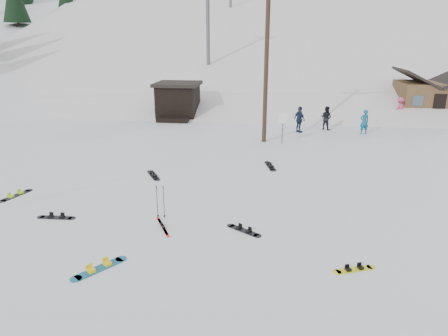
# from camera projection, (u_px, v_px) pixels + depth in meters

# --- Properties ---
(ground) EXTENTS (200.00, 200.00, 0.00)m
(ground) POSITION_uv_depth(u_px,v_px,m) (182.00, 259.00, 11.63)
(ground) COLOR white
(ground) RESTS_ON ground
(ski_slope) EXTENTS (60.00, 85.24, 65.97)m
(ski_slope) POSITION_uv_depth(u_px,v_px,m) (257.00, 150.00, 67.23)
(ski_slope) COLOR white
(ski_slope) RESTS_ON ground
(ridge_left) EXTENTS (47.54, 95.03, 58.38)m
(ridge_left) POSITION_uv_depth(u_px,v_px,m) (32.00, 148.00, 64.50)
(ridge_left) COLOR white
(ridge_left) RESTS_ON ground
(treeline_crest) EXTENTS (50.00, 6.00, 10.00)m
(treeline_crest) POSITION_uv_depth(u_px,v_px,m) (264.00, 64.00, 92.67)
(treeline_crest) COLOR black
(treeline_crest) RESTS_ON ski_slope
(utility_pole) EXTENTS (2.00, 0.26, 9.00)m
(utility_pole) POSITION_uv_depth(u_px,v_px,m) (266.00, 63.00, 23.12)
(utility_pole) COLOR #3A2819
(utility_pole) RESTS_ON ground
(trail_sign) EXTENTS (0.50, 0.09, 1.85)m
(trail_sign) POSITION_uv_depth(u_px,v_px,m) (283.00, 123.00, 23.67)
(trail_sign) COLOR #595B60
(trail_sign) RESTS_ON ground
(lift_hut) EXTENTS (3.40, 4.10, 2.75)m
(lift_hut) POSITION_uv_depth(u_px,v_px,m) (178.00, 100.00, 31.52)
(lift_hut) COLOR black
(lift_hut) RESTS_ON ground
(lift_tower_near) EXTENTS (2.20, 0.36, 8.00)m
(lift_tower_near) POSITION_uv_depth(u_px,v_px,m) (208.00, 18.00, 37.90)
(lift_tower_near) COLOR #595B60
(lift_tower_near) RESTS_ON ski_slope
(cabin) EXTENTS (5.39, 4.40, 3.77)m
(cabin) POSITION_uv_depth(u_px,v_px,m) (430.00, 98.00, 32.04)
(cabin) COLOR brown
(cabin) RESTS_ON ground
(hero_snowboard) EXTENTS (1.15, 1.42, 0.12)m
(hero_snowboard) POSITION_uv_depth(u_px,v_px,m) (99.00, 268.00, 11.10)
(hero_snowboard) COLOR #16658F
(hero_snowboard) RESTS_ON ground
(hero_skis) EXTENTS (0.84, 1.43, 0.08)m
(hero_skis) POSITION_uv_depth(u_px,v_px,m) (163.00, 226.00, 13.54)
(hero_skis) COLOR red
(hero_skis) RESTS_ON ground
(ski_poles) EXTENTS (0.33, 0.09, 1.20)m
(ski_poles) POSITION_uv_depth(u_px,v_px,m) (160.00, 201.00, 14.10)
(ski_poles) COLOR black
(ski_poles) RESTS_ON ground
(board_scatter_a) EXTENTS (1.41, 0.30, 0.10)m
(board_scatter_a) POSITION_uv_depth(u_px,v_px,m) (56.00, 217.00, 14.23)
(board_scatter_a) COLOR black
(board_scatter_a) RESTS_ON ground
(board_scatter_b) EXTENTS (0.94, 1.38, 0.11)m
(board_scatter_b) POSITION_uv_depth(u_px,v_px,m) (153.00, 175.00, 18.53)
(board_scatter_b) COLOR black
(board_scatter_b) RESTS_ON ground
(board_scatter_c) EXTENTS (0.66, 1.50, 0.11)m
(board_scatter_c) POSITION_uv_depth(u_px,v_px,m) (16.00, 195.00, 16.19)
(board_scatter_c) COLOR black
(board_scatter_c) RESTS_ON ground
(board_scatter_d) EXTENTS (1.20, 0.88, 0.10)m
(board_scatter_d) POSITION_uv_depth(u_px,v_px,m) (244.00, 230.00, 13.28)
(board_scatter_d) COLOR black
(board_scatter_d) RESTS_ON ground
(board_scatter_e) EXTENTS (1.22, 0.62, 0.09)m
(board_scatter_e) POSITION_uv_depth(u_px,v_px,m) (354.00, 269.00, 11.06)
(board_scatter_e) COLOR #F6F41B
(board_scatter_e) RESTS_ON ground
(board_scatter_f) EXTENTS (0.62, 1.59, 0.11)m
(board_scatter_f) POSITION_uv_depth(u_px,v_px,m) (270.00, 166.00, 19.86)
(board_scatter_f) COLOR black
(board_scatter_f) RESTS_ON ground
(skier_teal) EXTENTS (0.67, 0.52, 1.63)m
(skier_teal) POSITION_uv_depth(u_px,v_px,m) (364.00, 122.00, 26.17)
(skier_teal) COLOR #0C567D
(skier_teal) RESTS_ON ground
(skier_dark) EXTENTS (1.00, 0.95, 1.63)m
(skier_dark) POSITION_uv_depth(u_px,v_px,m) (326.00, 118.00, 27.50)
(skier_dark) COLOR black
(skier_dark) RESTS_ON ground
(skier_pink) EXTENTS (1.30, 1.12, 1.74)m
(skier_pink) POSITION_uv_depth(u_px,v_px,m) (400.00, 109.00, 30.62)
(skier_pink) COLOR #C34468
(skier_pink) RESTS_ON ground
(skier_navy) EXTENTS (0.95, 1.09, 1.77)m
(skier_navy) POSITION_uv_depth(u_px,v_px,m) (300.00, 119.00, 26.62)
(skier_navy) COLOR #18223C
(skier_navy) RESTS_ON ground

